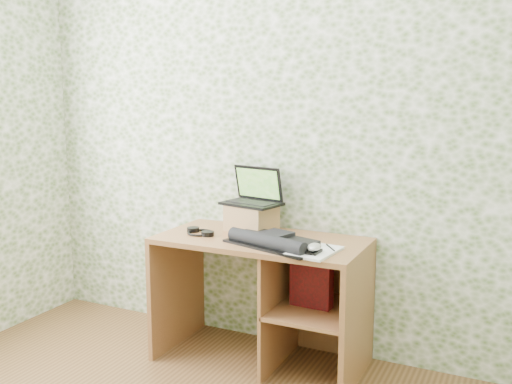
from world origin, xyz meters
The scene contains 10 objects.
wall_back centered at (0.00, 1.75, 1.30)m, with size 3.50×3.50×0.00m, color silver.
desk centered at (0.08, 1.47, 0.48)m, with size 1.20×0.60×0.75m.
riser centered at (-0.13, 1.58, 0.83)m, with size 0.27×0.22×0.16m, color #9F7447.
laptop centered at (-0.13, 1.62, 0.96)m, with size 0.38×0.30×0.23m.
keyboard centered at (0.12, 1.32, 0.78)m, with size 0.56×0.42×0.08m.
headphones centered at (-0.37, 1.38, 0.76)m, with size 0.21×0.20×0.03m.
notepad centered at (0.38, 1.29, 0.76)m, with size 0.21×0.30×0.01m, color silver.
mouse centered at (0.40, 1.23, 0.78)m, with size 0.07×0.11×0.04m, color silver.
pen centered at (0.45, 1.36, 0.77)m, with size 0.01×0.01×0.13m, color black.
red_box centered at (0.31, 1.44, 0.53)m, with size 0.24×0.08×0.28m, color maroon.
Camera 1 is at (1.36, -1.45, 1.56)m, focal length 40.00 mm.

